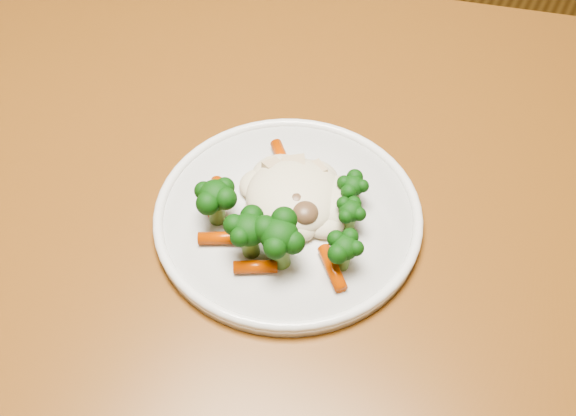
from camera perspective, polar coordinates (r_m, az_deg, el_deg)
The scene contains 3 objects.
dining_table at distance 0.76m, azimuth -2.07°, elevation -6.60°, with size 1.48×1.17×0.75m.
plate at distance 0.70m, azimuth -0.00°, elevation -0.73°, with size 0.26×0.26×0.01m, color silver.
meal at distance 0.67m, azimuth -0.16°, elevation -0.11°, with size 0.18×0.17×0.05m.
Camera 1 is at (0.53, -0.65, 1.30)m, focal length 45.00 mm.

